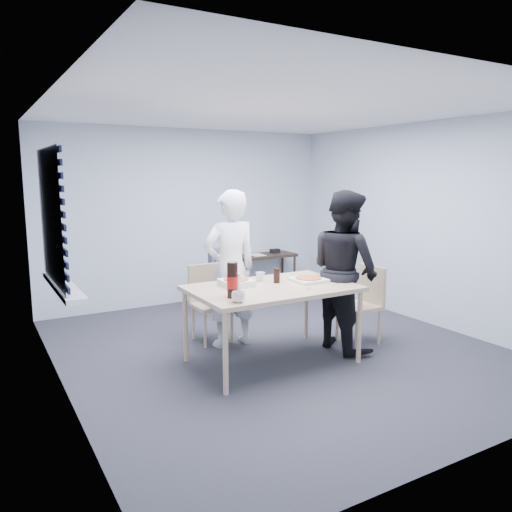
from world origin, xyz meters
TOP-DOWN VIEW (x-y plane):
  - room at (-2.20, 0.40)m, footprint 5.00×5.00m
  - dining_table at (-0.26, -0.31)m, footprint 1.66×1.05m
  - chair_far at (-0.52, 0.69)m, footprint 0.42×0.42m
  - chair_right at (1.01, -0.29)m, footprint 0.42×0.42m
  - person_white at (-0.39, 0.38)m, footprint 0.65×0.42m
  - person_black at (0.67, -0.32)m, footprint 0.47×0.86m
  - side_table at (1.21, 2.28)m, footprint 0.99×0.44m
  - stool at (0.08, 1.64)m, footprint 0.40×0.40m
  - backpack at (0.08, 1.63)m, footprint 0.27×0.19m
  - pizza_box_a at (-0.57, -0.10)m, footprint 0.30×0.30m
  - pizza_box_b at (0.19, -0.31)m, footprint 0.33×0.33m
  - mug_a at (-0.86, -0.70)m, footprint 0.17×0.17m
  - mug_b at (-0.23, -0.02)m, footprint 0.10×0.10m
  - cola_glass at (-0.13, -0.19)m, footprint 0.08×0.08m
  - soda_bottle at (-0.83, -0.52)m, footprint 0.10×0.10m
  - plastic_cups at (-0.75, -0.45)m, footprint 0.10×0.10m
  - rubber_band at (-0.00, -0.59)m, footprint 0.07×0.07m
  - papers at (1.06, 2.29)m, footprint 0.22×0.29m
  - black_box at (1.43, 2.33)m, footprint 0.15×0.11m

SIDE VIEW (x-z plane):
  - stool at x=0.08m, z-range 0.17..0.72m
  - chair_far at x=-0.52m, z-range 0.07..0.96m
  - chair_right at x=1.01m, z-range 0.07..0.96m
  - side_table at x=1.21m, z-range 0.25..0.91m
  - papers at x=1.06m, z-range 0.66..0.66m
  - black_box at x=1.43m, z-range 0.66..0.72m
  - backpack at x=0.08m, z-range 0.55..0.92m
  - dining_table at x=-0.26m, z-range 0.34..1.15m
  - rubber_band at x=0.00m, z-range 0.81..0.81m
  - pizza_box_b at x=0.19m, z-range 0.81..0.85m
  - pizza_box_a at x=-0.57m, z-range 0.81..0.88m
  - mug_b at x=-0.23m, z-range 0.81..0.90m
  - mug_a at x=-0.86m, z-range 0.81..0.90m
  - cola_glass at x=-0.13m, z-range 0.81..0.96m
  - person_white at x=-0.39m, z-range 0.00..1.77m
  - person_black at x=0.67m, z-range 0.00..1.77m
  - plastic_cups at x=-0.75m, z-range 0.81..1.02m
  - soda_bottle at x=-0.83m, z-range 0.80..1.13m
  - room at x=-2.20m, z-range -1.06..3.94m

